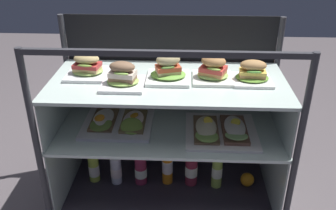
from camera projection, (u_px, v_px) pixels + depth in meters
ground_plane at (168, 197)px, 2.03m from camera, size 6.00×6.00×0.02m
case_base_deck at (168, 193)px, 2.01m from camera, size 1.14×0.55×0.04m
case_frame at (170, 100)px, 1.94m from camera, size 1.14×0.55×0.92m
riser_lower_tier at (168, 162)px, 1.92m from camera, size 1.08×0.49×0.38m
shelf_lower_glass at (168, 129)px, 1.83m from camera, size 1.09×0.51×0.02m
riser_upper_tier at (168, 106)px, 1.77m from camera, size 1.08×0.49×0.24m
shelf_upper_glass at (168, 82)px, 1.71m from camera, size 1.09×0.51×0.02m
plated_roll_sandwich_mid_left at (87, 68)px, 1.74m from camera, size 0.19×0.19×0.11m
plated_roll_sandwich_far_left at (123, 77)px, 1.64m from camera, size 0.19×0.19×0.11m
plated_roll_sandwich_near_right_corner at (169, 71)px, 1.70m from camera, size 0.20×0.20×0.12m
plated_roll_sandwich_near_left_corner at (213, 71)px, 1.69m from camera, size 0.18×0.18×0.12m
plated_roll_sandwich_right_of_center at (252, 74)px, 1.68m from camera, size 0.18×0.18×0.10m
open_sandwich_tray_near_left_corner at (118, 122)px, 1.85m from camera, size 0.34×0.34×0.06m
open_sandwich_tray_mid_right at (221, 130)px, 1.77m from camera, size 0.34×0.34×0.06m
juice_bottle_back_center at (94, 167)px, 2.05m from camera, size 0.06×0.06×0.22m
juice_bottle_front_left_end at (116, 169)px, 2.03m from camera, size 0.06×0.06×0.21m
juice_bottle_near_post at (141, 169)px, 2.03m from camera, size 0.07×0.07×0.22m
juice_bottle_back_left at (167, 166)px, 2.02m from camera, size 0.06×0.06×0.24m
juice_bottle_front_middle at (191, 170)px, 2.02m from camera, size 0.07×0.07×0.21m
juice_bottle_front_fourth at (217, 170)px, 1.99m from camera, size 0.06×0.06×0.24m
orange_fruit_beside_bottles at (247, 180)px, 2.03m from camera, size 0.07×0.07×0.07m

